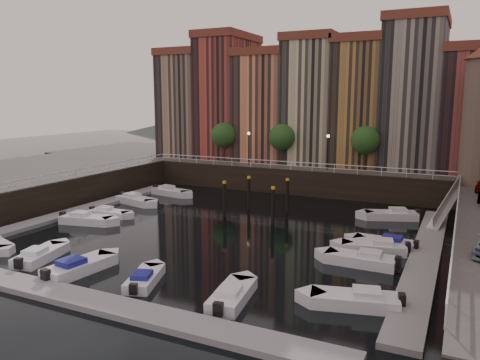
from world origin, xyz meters
The scene contains 25 objects.
ground centered at (0.00, 0.00, 0.00)m, with size 200.00×200.00×0.00m, color black.
quay_far centered at (0.00, 26.00, 1.50)m, with size 80.00×20.00×3.00m, color black.
dock_left centered at (-16.20, -1.00, 0.17)m, with size 2.00×28.00×0.35m, color gray.
dock_right centered at (16.20, -1.00, 0.17)m, with size 2.00×28.00×0.35m, color gray.
dock_near centered at (0.00, -17.00, 0.17)m, with size 30.00×2.00×0.35m, color gray.
mountains centered at (1.72, 110.00, 7.92)m, with size 145.00×100.00×18.00m.
far_terrace centered at (3.31, 23.50, 10.95)m, with size 48.70×10.30×17.50m.
promenade_trees centered at (-1.33, 18.20, 6.58)m, with size 21.20×3.20×5.20m.
street_lamps centered at (-1.00, 17.20, 5.90)m, with size 10.36×0.36×4.18m.
railings centered at (0.00, 4.88, 3.79)m, with size 36.08×34.04×0.52m.
gangway centered at (17.10, 10.00, 1.92)m, with size 2.78×8.32×3.73m.
mooring_pilings centered at (0.53, 5.29, 1.65)m, with size 5.60×5.00×3.78m.
boat_left_1 centered at (-12.40, -4.26, 0.39)m, with size 5.16×2.79×1.15m.
boat_left_2 centered at (-12.31, -1.28, 0.33)m, with size 4.34×1.83×0.99m.
boat_left_3 centered at (-13.50, 4.26, 0.40)m, with size 5.31×2.96×1.19m.
boat_left_4 centered at (-12.76, 9.80, 0.39)m, with size 5.20×2.54×1.17m.
boat_right_0 centered at (13.49, -10.97, 0.39)m, with size 5.12×2.89×1.15m.
boat_right_1 centered at (12.44, -4.26, 0.39)m, with size 5.00×1.88×1.15m.
boat_right_2 centered at (12.76, -1.13, 0.38)m, with size 5.01×2.74×1.12m.
boat_right_3 centered at (13.27, 0.28, 0.37)m, with size 4.76×1.90×1.08m.
boat_right_4 centered at (12.47, 9.52, 0.39)m, with size 5.14×3.40×1.16m.
boat_near_0 centered at (-8.12, -13.12, 0.37)m, with size 2.70×4.88×1.09m.
boat_near_1 centered at (-3.91, -13.74, 0.40)m, with size 2.44×5.26×1.18m.
boat_near_2 centered at (1.09, -13.38, 0.33)m, with size 2.75×4.29×0.97m.
boat_near_3 centered at (7.07, -13.34, 0.36)m, with size 2.33×4.81×1.08m.
Camera 1 is at (18.18, -35.26, 11.18)m, focal length 35.00 mm.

